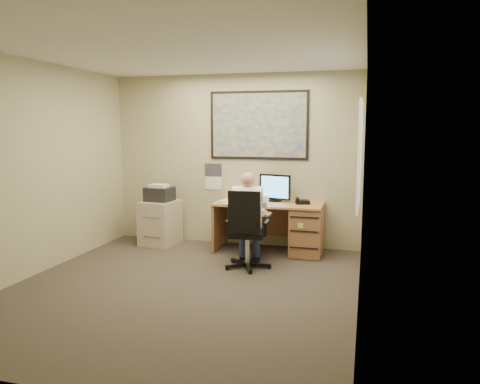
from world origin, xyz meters
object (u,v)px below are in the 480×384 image
(desk, at_px, (291,223))
(office_chair, at_px, (246,246))
(filing_cabinet, at_px, (160,218))
(person, at_px, (248,220))

(desk, height_order, office_chair, desk)
(desk, distance_m, office_chair, 1.06)
(desk, bearing_deg, filing_cabinet, -179.65)
(office_chair, bearing_deg, desk, 61.98)
(desk, relative_size, filing_cabinet, 1.65)
(office_chair, relative_size, person, 0.83)
(office_chair, height_order, person, person)
(office_chair, bearing_deg, filing_cabinet, 147.38)
(filing_cabinet, relative_size, person, 0.76)
(desk, height_order, filing_cabinet, desk)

